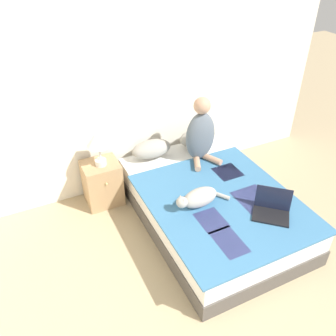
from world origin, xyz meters
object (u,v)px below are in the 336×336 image
cat_tabby (199,198)px  nightstand (102,183)px  bed (211,206)px  pillow_far (197,137)px  pillow_near (151,149)px  table_lamp (98,140)px  person_sitting (201,134)px  laptop_open (272,210)px

cat_tabby → nightstand: 1.24m
bed → pillow_far: bearing=70.4°
pillow_near → table_lamp: 0.70m
person_sitting → table_lamp: (-1.12, 0.24, 0.07)m
person_sitting → bed: bearing=-106.8°
cat_tabby → nightstand: cat_tabby is taller
person_sitting → nightstand: 1.26m
pillow_near → table_lamp: table_lamp is taller
table_lamp → person_sitting: bearing=-11.8°
table_lamp → laptop_open: bearing=-47.6°
bed → table_lamp: (-0.94, 0.83, 0.63)m
nightstand → table_lamp: 0.58m
bed → laptop_open: size_ratio=4.73×
cat_tabby → person_sitting: bearing=-124.6°
person_sitting → pillow_far: bearing=64.9°
bed → pillow_near: (-0.31, 0.88, 0.32)m
pillow_far → nightstand: 1.29m
pillow_near → nightstand: pillow_near is taller
cat_tabby → laptop_open: size_ratio=1.35×
bed → laptop_open: 0.69m
pillow_far → laptop_open: size_ratio=1.11×
pillow_far → nightstand: pillow_far is taller
cat_tabby → laptop_open: bearing=140.2°
pillow_near → pillow_far: (0.62, 0.00, 0.00)m
pillow_near → cat_tabby: (0.06, -1.02, -0.01)m
laptop_open → nightstand: laptop_open is taller
cat_tabby → table_lamp: size_ratio=1.36×
cat_tabby → bed: bearing=-155.4°
person_sitting → table_lamp: bearing=168.2°
bed → nightstand: (-0.95, 0.85, 0.05)m
bed → pillow_far: pillow_far is taller
cat_tabby → nightstand: (-0.70, 0.99, -0.27)m
bed → person_sitting: bearing=73.2°
laptop_open → pillow_far: bearing=132.0°
nightstand → table_lamp: table_lamp is taller
nightstand → laptop_open: bearing=-47.8°
person_sitting → cat_tabby: 0.88m
bed → pillow_near: bearing=109.6°
bed → nightstand: 1.28m
laptop_open → table_lamp: bearing=174.3°
bed → laptop_open: (0.32, -0.55, 0.27)m
laptop_open → person_sitting: bearing=138.7°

